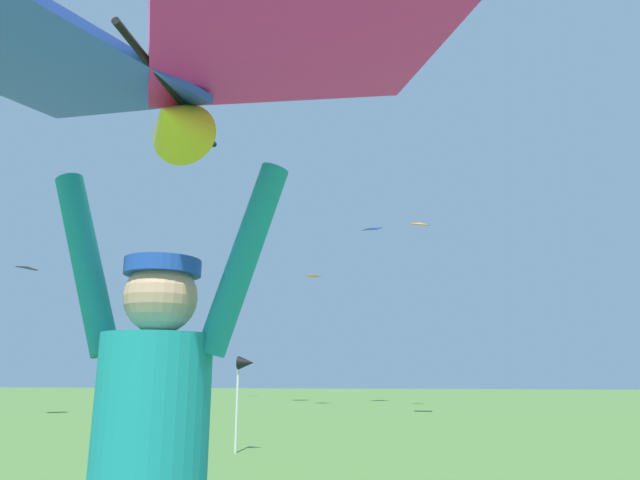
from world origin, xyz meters
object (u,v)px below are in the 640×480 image
Objects in this scene: marker_flag at (245,368)px; distant_kite_blue_mid_right at (372,228)px; distant_kite_orange_mid_left at (313,276)px; held_stunt_kite at (164,63)px; distant_kite_orange_low_left at (219,79)px; distant_kite_orange_overhead_distant at (420,224)px; distant_kite_black_far_center at (27,267)px.

distant_kite_blue_mid_right is at bearing 87.13° from marker_flag.
held_stunt_kite is at bearing -80.15° from distant_kite_orange_mid_left.
distant_kite_blue_mid_right is 13.11m from distant_kite_orange_low_left.
distant_kite_orange_low_left reaches higher than held_stunt_kite.
distant_kite_orange_low_left is (-10.21, 25.82, 15.85)m from held_stunt_kite.
distant_kite_orange_mid_left is 0.52× the size of marker_flag.
distant_kite_orange_overhead_distant is 7.89m from distant_kite_orange_mid_left.
distant_kite_orange_mid_left is (-4.01, 23.10, 3.53)m from held_stunt_kite.
distant_kite_orange_mid_left is at bearing 128.48° from distant_kite_orange_overhead_distant.
distant_kite_blue_mid_right is 1.24× the size of distant_kite_orange_mid_left.
distant_kite_orange_overhead_distant is at bearing 86.99° from held_stunt_kite.
distant_kite_orange_low_left reaches higher than distant_kite_orange_mid_left.
distant_kite_blue_mid_right reaches higher than distant_kite_orange_mid_left.
distant_kite_orange_low_left is 0.50× the size of marker_flag.
held_stunt_kite is 31.97m from distant_kite_orange_low_left.
held_stunt_kite is 23.71m from distant_kite_orange_mid_left.
distant_kite_orange_mid_left is at bearing 45.86° from distant_kite_black_far_center.
distant_kite_orange_mid_left is at bearing 99.85° from held_stunt_kite.
distant_kite_blue_mid_right is at bearing 93.22° from held_stunt_kite.
held_stunt_kite is at bearing -86.78° from distant_kite_blue_mid_right.
marker_flag is at bearing -34.02° from distant_kite_black_far_center.
distant_kite_orange_overhead_distant is (11.10, -8.89, -11.78)m from distant_kite_orange_low_left.
held_stunt_kite is 2.38× the size of distant_kite_orange_overhead_distant.
distant_kite_black_far_center is 0.68× the size of distant_kite_blue_mid_right.
distant_kite_black_far_center is 0.88× the size of distant_kite_orange_low_left.
distant_kite_orange_overhead_distant is (0.89, 16.93, 4.07)m from held_stunt_kite.
distant_kite_black_far_center reaches higher than marker_flag.
held_stunt_kite is 8.31m from marker_flag.
distant_kite_blue_mid_right reaches higher than distant_kite_black_far_center.
marker_flag is at bearing 105.90° from held_stunt_kite.
distant_kite_black_far_center is at bearing -170.15° from distant_kite_orange_overhead_distant.
distant_kite_orange_overhead_distant is 10.72m from marker_flag.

